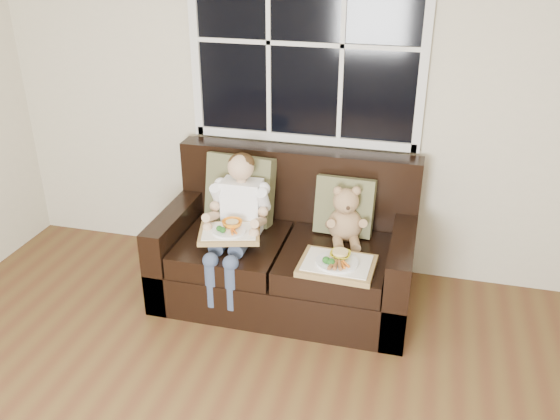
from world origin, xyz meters
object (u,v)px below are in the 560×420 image
(teddy_bear, at_px, (345,218))
(child, at_px, (238,212))
(tray_right, at_px, (337,264))
(tray_left, at_px, (230,231))
(loveseat, at_px, (287,254))

(teddy_bear, bearing_deg, child, 178.50)
(teddy_bear, relative_size, tray_right, 0.86)
(tray_left, bearing_deg, loveseat, 24.14)
(child, bearing_deg, tray_left, -93.28)
(loveseat, bearing_deg, child, -158.94)
(tray_left, bearing_deg, child, 71.02)
(teddy_bear, bearing_deg, loveseat, 171.71)
(teddy_bear, distance_m, tray_right, 0.40)
(teddy_bear, distance_m, tray_left, 0.77)
(tray_left, bearing_deg, tray_right, -21.50)
(child, bearing_deg, teddy_bear, 13.23)
(tray_right, bearing_deg, loveseat, 141.69)
(teddy_bear, bearing_deg, tray_left, -170.90)
(teddy_bear, xyz_separation_m, tray_left, (-0.70, -0.31, -0.03))
(teddy_bear, relative_size, tray_left, 0.88)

